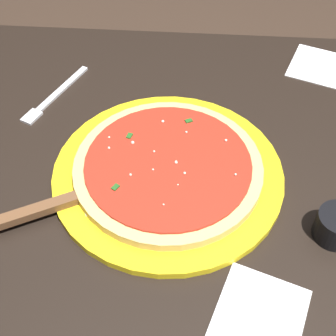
% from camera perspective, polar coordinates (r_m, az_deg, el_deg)
% --- Properties ---
extents(ground_plane, '(5.00, 5.00, 0.00)m').
position_cam_1_polar(ground_plane, '(1.44, 0.68, -19.84)').
color(ground_plane, '#38281E').
extents(restaurant_table, '(1.05, 0.75, 0.77)m').
position_cam_1_polar(restaurant_table, '(0.89, 1.04, -5.03)').
color(restaurant_table, black).
rests_on(restaurant_table, ground_plane).
extents(serving_plate, '(0.37, 0.37, 0.01)m').
position_cam_1_polar(serving_plate, '(0.74, -0.00, -0.68)').
color(serving_plate, yellow).
rests_on(serving_plate, restaurant_table).
extents(pizza, '(0.30, 0.30, 0.02)m').
position_cam_1_polar(pizza, '(0.73, -0.00, 0.16)').
color(pizza, '#DBB26B').
rests_on(pizza, serving_plate).
extents(pizza_server, '(0.22, 0.14, 0.01)m').
position_cam_1_polar(pizza_server, '(0.71, -12.85, -4.22)').
color(pizza_server, silver).
rests_on(pizza_server, serving_plate).
extents(cup_small_sauce, '(0.06, 0.06, 0.04)m').
position_cam_1_polar(cup_small_sauce, '(0.70, 20.08, -6.72)').
color(cup_small_sauce, black).
rests_on(cup_small_sauce, restaurant_table).
extents(napkin_folded_right, '(0.19, 0.17, 0.00)m').
position_cam_1_polar(napkin_folded_right, '(1.01, 19.39, 11.47)').
color(napkin_folded_right, white).
rests_on(napkin_folded_right, restaurant_table).
extents(napkin_loose_left, '(0.15, 0.16, 0.00)m').
position_cam_1_polar(napkin_loose_left, '(0.63, 11.13, -17.80)').
color(napkin_loose_left, white).
rests_on(napkin_loose_left, restaurant_table).
extents(fork, '(0.09, 0.18, 0.00)m').
position_cam_1_polar(fork, '(0.91, -14.00, 8.49)').
color(fork, silver).
rests_on(fork, restaurant_table).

